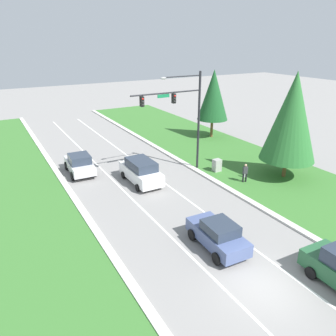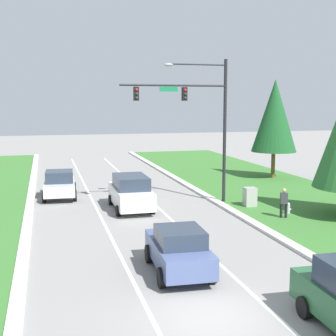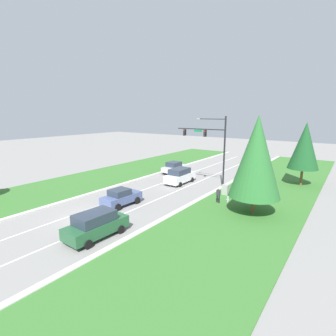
% 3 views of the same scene
% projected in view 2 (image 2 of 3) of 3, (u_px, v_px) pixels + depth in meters
% --- Properties ---
extents(ground_plane, '(160.00, 160.00, 0.00)m').
position_uv_depth(ground_plane, '(215.00, 318.00, 13.72)').
color(ground_plane, gray).
extents(lane_stripe_inner_left, '(0.14, 81.00, 0.01)m').
position_uv_depth(lane_stripe_inner_left, '(155.00, 325.00, 13.26)').
color(lane_stripe_inner_left, white).
rests_on(lane_stripe_inner_left, ground_plane).
extents(lane_stripe_inner_right, '(0.14, 81.00, 0.01)m').
position_uv_depth(lane_stripe_inner_right, '(270.00, 310.00, 14.17)').
color(lane_stripe_inner_right, white).
rests_on(lane_stripe_inner_right, ground_plane).
extents(traffic_signal_mast, '(6.60, 0.41, 8.84)m').
position_uv_depth(traffic_signal_mast, '(198.00, 110.00, 28.18)').
color(traffic_signal_mast, black).
rests_on(traffic_signal_mast, ground_plane).
extents(slate_blue_sedan, '(2.16, 4.26, 1.74)m').
position_uv_depth(slate_blue_sedan, '(179.00, 250.00, 17.21)').
color(slate_blue_sedan, '#475684').
rests_on(slate_blue_sedan, ground_plane).
extents(silver_sedan, '(2.30, 4.58, 1.82)m').
position_uv_depth(silver_sedan, '(60.00, 184.00, 30.81)').
color(silver_sedan, silver).
rests_on(silver_sedan, ground_plane).
extents(white_suv, '(2.18, 4.85, 2.03)m').
position_uv_depth(white_suv, '(131.00, 192.00, 27.43)').
color(white_suv, white).
rests_on(white_suv, ground_plane).
extents(utility_cabinet, '(0.70, 0.60, 1.21)m').
position_uv_depth(utility_cabinet, '(250.00, 197.00, 28.03)').
color(utility_cabinet, '#9E9E99').
rests_on(utility_cabinet, ground_plane).
extents(pedestrian, '(0.43, 0.31, 1.69)m').
position_uv_depth(pedestrian, '(284.00, 202.00, 25.15)').
color(pedestrian, black).
rests_on(pedestrian, ground_plane).
extents(fire_hydrant, '(0.34, 0.20, 0.70)m').
position_uv_depth(fire_hydrant, '(288.00, 209.00, 26.19)').
color(fire_hydrant, '#B7B7BC').
rests_on(fire_hydrant, ground_plane).
extents(conifer_near_right_tree, '(3.66, 3.66, 8.11)m').
position_uv_depth(conifer_near_right_tree, '(275.00, 116.00, 37.93)').
color(conifer_near_right_tree, brown).
rests_on(conifer_near_right_tree, ground_plane).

